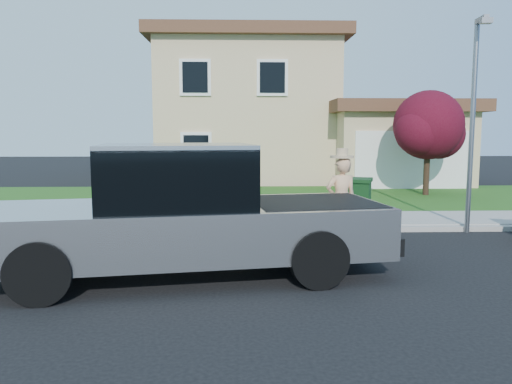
{
  "coord_description": "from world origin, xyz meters",
  "views": [
    {
      "loc": [
        -0.33,
        -8.67,
        2.36
      ],
      "look_at": [
        -0.03,
        0.9,
        1.2
      ],
      "focal_mm": 35.0,
      "sensor_mm": 36.0,
      "label": 1
    }
  ],
  "objects_px": {
    "ornamental_tree": "(429,128)",
    "woman": "(341,199)",
    "pickup_truck": "(186,215)",
    "trash_bin": "(357,201)",
    "street_lamp": "(474,113)"
  },
  "relations": [
    {
      "from": "ornamental_tree",
      "to": "woman",
      "type": "bearing_deg",
      "value": -121.95
    },
    {
      "from": "pickup_truck",
      "to": "trash_bin",
      "type": "relative_size",
      "value": 6.24
    },
    {
      "from": "pickup_truck",
      "to": "ornamental_tree",
      "type": "height_order",
      "value": "ornamental_tree"
    },
    {
      "from": "woman",
      "to": "street_lamp",
      "type": "relative_size",
      "value": 0.41
    },
    {
      "from": "trash_bin",
      "to": "street_lamp",
      "type": "xyz_separation_m",
      "value": [
        2.52,
        -0.48,
        2.07
      ]
    },
    {
      "from": "pickup_truck",
      "to": "ornamental_tree",
      "type": "bearing_deg",
      "value": 42.71
    },
    {
      "from": "woman",
      "to": "ornamental_tree",
      "type": "distance_m",
      "value": 8.86
    },
    {
      "from": "pickup_truck",
      "to": "woman",
      "type": "distance_m",
      "value": 3.73
    },
    {
      "from": "pickup_truck",
      "to": "street_lamp",
      "type": "relative_size",
      "value": 1.4
    },
    {
      "from": "pickup_truck",
      "to": "trash_bin",
      "type": "distance_m",
      "value": 5.32
    },
    {
      "from": "trash_bin",
      "to": "street_lamp",
      "type": "distance_m",
      "value": 3.3
    },
    {
      "from": "street_lamp",
      "to": "ornamental_tree",
      "type": "bearing_deg",
      "value": 81.99
    },
    {
      "from": "woman",
      "to": "pickup_truck",
      "type": "bearing_deg",
      "value": 24.82
    },
    {
      "from": "pickup_truck",
      "to": "woman",
      "type": "bearing_deg",
      "value": 27.49
    },
    {
      "from": "pickup_truck",
      "to": "street_lamp",
      "type": "distance_m",
      "value": 7.28
    }
  ]
}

